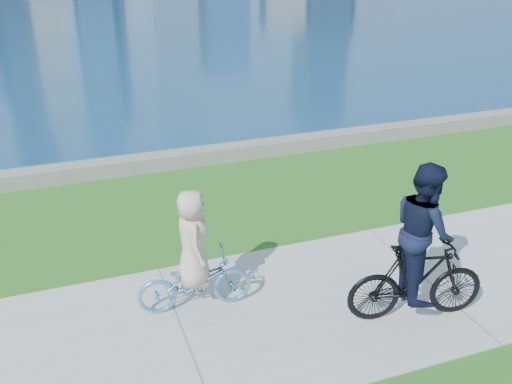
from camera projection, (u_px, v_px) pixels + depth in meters
ground at (183, 333)px, 7.98m from camera, size 320.00×320.00×0.00m
concrete_path at (183, 333)px, 7.98m from camera, size 80.00×3.50×0.02m
seawall at (120, 166)px, 13.20m from camera, size 90.00×0.50×0.35m
cyclist_woman at (194, 266)px, 8.23m from camera, size 0.74×1.73×1.90m
cyclist_man at (420, 257)px, 7.89m from camera, size 0.98×2.07×2.39m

